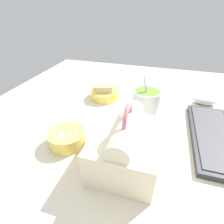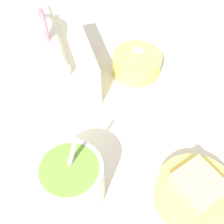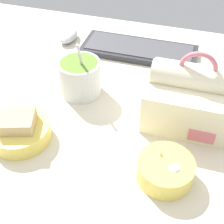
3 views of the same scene
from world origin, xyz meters
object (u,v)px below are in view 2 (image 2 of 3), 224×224
bento_bowl_sandwich (195,192)px  bento_bowl_snacks (136,63)px  lunch_bag (51,60)px  soup_cup (72,181)px

bento_bowl_sandwich → bento_bowl_snacks: bento_bowl_sandwich is taller
bento_bowl_sandwich → bento_bowl_snacks: size_ratio=1.20×
bento_bowl_sandwich → bento_bowl_snacks: bearing=-2.4°
lunch_bag → bento_bowl_sandwich: (-35.15, -17.46, -3.73)cm
bento_bowl_sandwich → lunch_bag: bearing=26.4°
lunch_bag → soup_cup: 28.21cm
bento_bowl_snacks → lunch_bag: bearing=82.5°
soup_cup → bento_bowl_snacks: size_ratio=1.37×
soup_cup → bento_bowl_snacks: bearing=-39.0°
lunch_bag → bento_bowl_snacks: 19.38cm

